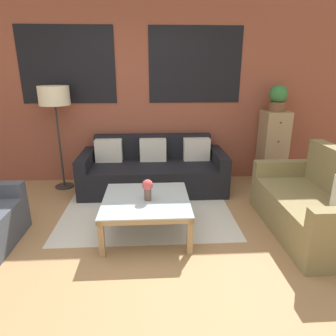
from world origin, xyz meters
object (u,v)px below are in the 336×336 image
at_px(flower_vase, 148,188).
at_px(potted_plant, 278,98).
at_px(couch_dark, 153,171).
at_px(settee_vintage, 315,207).
at_px(floor_lamp, 54,99).
at_px(coffee_table, 146,204).
at_px(drawer_cabinet, 272,147).

bearing_deg(flower_vase, potted_plant, 38.20).
bearing_deg(couch_dark, settee_vintage, -38.39).
bearing_deg(floor_lamp, coffee_table, -47.99).
bearing_deg(potted_plant, couch_dark, -173.75).
bearing_deg(floor_lamp, couch_dark, -5.55).
xyz_separation_m(settee_vintage, flower_vase, (-1.83, 0.06, 0.24)).
relative_size(coffee_table, drawer_cabinet, 0.82).
bearing_deg(couch_dark, drawer_cabinet, 6.24).
xyz_separation_m(coffee_table, potted_plant, (1.98, 1.51, 0.98)).
bearing_deg(drawer_cabinet, settee_vintage, -94.60).
bearing_deg(coffee_table, potted_plant, 37.33).
bearing_deg(flower_vase, couch_dark, 86.93).
relative_size(coffee_table, floor_lamp, 0.61).
height_order(settee_vintage, coffee_table, settee_vintage).
distance_m(settee_vintage, floor_lamp, 3.65).
height_order(settee_vintage, floor_lamp, floor_lamp).
distance_m(coffee_table, potted_plant, 2.68).
height_order(coffee_table, drawer_cabinet, drawer_cabinet).
height_order(floor_lamp, drawer_cabinet, floor_lamp).
bearing_deg(drawer_cabinet, floor_lamp, -178.74).
relative_size(couch_dark, flower_vase, 9.15).
bearing_deg(drawer_cabinet, potted_plant, 90.00).
bearing_deg(drawer_cabinet, couch_dark, -173.76).
distance_m(couch_dark, potted_plant, 2.17).
xyz_separation_m(coffee_table, floor_lamp, (-1.30, 1.44, 0.98)).
height_order(couch_dark, floor_lamp, floor_lamp).
relative_size(couch_dark, drawer_cabinet, 1.87).
relative_size(drawer_cabinet, flower_vase, 4.90).
height_order(settee_vintage, potted_plant, potted_plant).
height_order(floor_lamp, flower_vase, floor_lamp).
bearing_deg(settee_vintage, flower_vase, 178.17).
bearing_deg(flower_vase, settee_vintage, -1.83).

